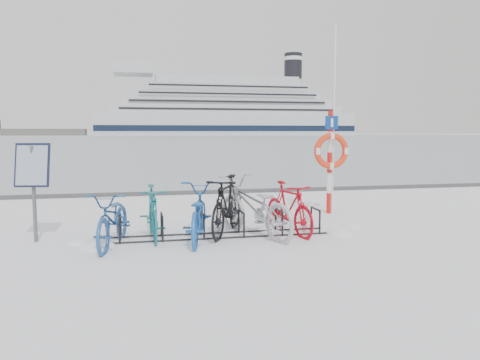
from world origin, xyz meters
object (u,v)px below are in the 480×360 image
Objects in this scene: lifebuoy_station at (331,151)px; cruise_ferry at (225,113)px; bike_rack at (222,226)px; info_board at (33,171)px.

lifebuoy_station is 222.49m from cruise_ferry.
bike_rack is 2.34× the size of info_board.
info_board is 6.30m from lifebuoy_station.
cruise_ferry is at bearing 80.30° from lifebuoy_station.
info_board is 225.17m from cruise_ferry.
bike_rack is at bearing -100.34° from cruise_ferry.
info_board is (-3.23, 0.22, 1.05)m from bike_rack.
info_board is 0.01× the size of cruise_ferry.
cruise_ferry is at bearing 79.66° from bike_rack.
cruise_ferry reaches higher than bike_rack.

